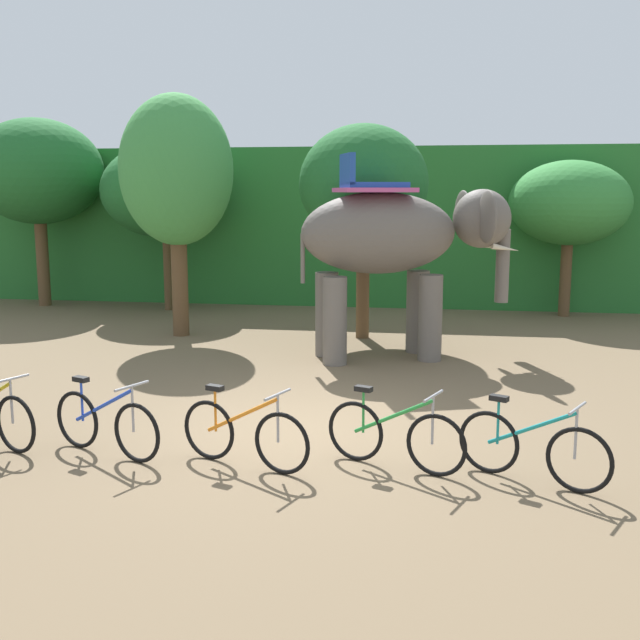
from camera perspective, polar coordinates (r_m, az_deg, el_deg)
ground_plane at (r=10.24m, az=-1.40°, el=-8.11°), size 80.00×80.00×0.00m
foliage_hedge at (r=23.56m, az=4.71°, el=7.17°), size 36.00×6.00×4.28m
tree_right at (r=22.26m, az=-20.29°, el=10.29°), size 3.49×3.49×5.04m
tree_center at (r=20.52m, az=-11.48°, el=9.39°), size 3.27×3.27×4.34m
tree_center_left at (r=16.75m, az=-10.64°, el=10.79°), size 2.40×2.40×5.14m
tree_left at (r=16.21m, az=3.27°, el=10.02°), size 2.69×2.69×4.49m
tree_center_right at (r=20.06m, az=18.07°, el=8.25°), size 2.95×2.95×3.87m
elephant at (r=14.32m, az=5.70°, el=5.89°), size 4.22×2.76×3.78m
bike_blue at (r=9.51m, az=-15.65°, el=-7.43°), size 1.60×0.77×0.92m
bike_orange at (r=8.83m, az=-5.67°, el=-8.43°), size 1.63×0.72×0.92m
bike_green at (r=8.78m, az=5.56°, el=-8.54°), size 1.61×0.74×0.92m
bike_teal at (r=8.63m, az=15.51°, el=-9.17°), size 1.55×0.85×0.92m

